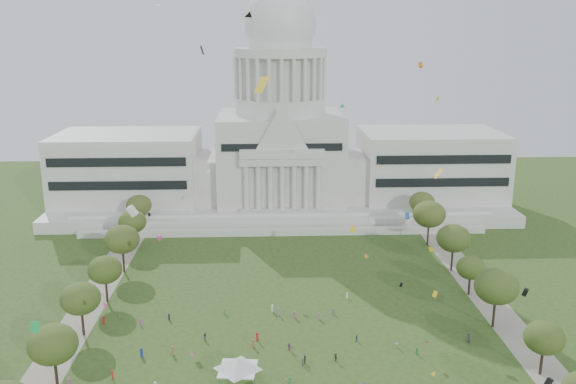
{
  "coord_description": "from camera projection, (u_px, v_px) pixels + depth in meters",
  "views": [
    {
      "loc": [
        -5.86,
        -102.87,
        63.41
      ],
      "look_at": [
        0.0,
        45.0,
        24.0
      ],
      "focal_mm": 38.0,
      "sensor_mm": 36.0,
      "label": 1
    }
  ],
  "objects": [
    {
      "name": "person_0",
      "position": [
        469.0,
        337.0,
        127.77
      ],
      "size": [
        1.13,
        1.18,
        2.03
      ],
      "primitive_type": "imported",
      "rotation": [
        0.0,
        0.0,
        5.38
      ],
      "color": "#4C4C51",
      "rests_on": "ground"
    },
    {
      "name": "person_5",
      "position": [
        289.0,
        347.0,
        124.44
      ],
      "size": [
        1.44,
        1.51,
        1.61
      ],
      "primitive_type": "imported",
      "rotation": [
        0.0,
        0.0,
        2.3
      ],
      "color": "#994C8C",
      "rests_on": "ground"
    },
    {
      "name": "person_3",
      "position": [
        335.0,
        357.0,
        120.28
      ],
      "size": [
        1.08,
        1.23,
        1.7
      ],
      "primitive_type": "imported",
      "rotation": [
        0.0,
        0.0,
        5.29
      ],
      "color": "#26262B",
      "rests_on": "ground"
    },
    {
      "name": "person_2",
      "position": [
        397.0,
        344.0,
        125.46
      ],
      "size": [
        0.96,
        0.74,
        1.75
      ],
      "primitive_type": "imported",
      "rotation": [
        0.0,
        0.0,
        0.28
      ],
      "color": "silver",
      "rests_on": "ground"
    },
    {
      "name": "event_tent",
      "position": [
        238.0,
        363.0,
        112.06
      ],
      "size": [
        10.37,
        10.37,
        5.27
      ],
      "color": "#4C4C4C",
      "rests_on": "ground"
    },
    {
      "name": "capitol",
      "position": [
        280.0,
        148.0,
        219.82
      ],
      "size": [
        160.0,
        64.5,
        91.3
      ],
      "color": "silver",
      "rests_on": "ground"
    },
    {
      "name": "row_tree_r_3",
      "position": [
        471.0,
        268.0,
        149.05
      ],
      "size": [
        7.01,
        7.01,
        9.98
      ],
      "color": "black",
      "rests_on": "ground"
    },
    {
      "name": "row_tree_l_3",
      "position": [
        105.0,
        270.0,
        144.82
      ],
      "size": [
        8.12,
        8.12,
        11.55
      ],
      "color": "black",
      "rests_on": "ground"
    },
    {
      "name": "row_tree_l_2",
      "position": [
        81.0,
        299.0,
        128.67
      ],
      "size": [
        8.42,
        8.42,
        11.97
      ],
      "color": "black",
      "rests_on": "ground"
    },
    {
      "name": "person_8",
      "position": [
        205.0,
        337.0,
        128.4
      ],
      "size": [
        0.98,
        0.79,
        1.75
      ],
      "primitive_type": "imported",
      "rotation": [
        0.0,
        0.0,
        2.77
      ],
      "color": "#4C4C51",
      "rests_on": "ground"
    },
    {
      "name": "kite_swarm",
      "position": [
        308.0,
        216.0,
        115.82
      ],
      "size": [
        77.5,
        98.89,
        63.39
      ],
      "color": "yellow",
      "rests_on": "ground"
    },
    {
      "name": "person_4",
      "position": [
        305.0,
        359.0,
        119.39
      ],
      "size": [
        0.96,
        1.22,
        1.83
      ],
      "primitive_type": "imported",
      "rotation": [
        0.0,
        0.0,
        4.32
      ],
      "color": "#26262B",
      "rests_on": "ground"
    },
    {
      "name": "distant_crowd",
      "position": [
        223.0,
        337.0,
        128.18
      ],
      "size": [
        67.08,
        38.52,
        1.95
      ],
      "color": "#994C8C",
      "rests_on": "ground"
    },
    {
      "name": "row_tree_l_5",
      "position": [
        132.0,
        222.0,
        180.54
      ],
      "size": [
        8.33,
        8.33,
        11.85
      ],
      "color": "black",
      "rests_on": "ground"
    },
    {
      "name": "row_tree_r_1",
      "position": [
        544.0,
        338.0,
        113.99
      ],
      "size": [
        7.58,
        7.58,
        10.78
      ],
      "color": "black",
      "rests_on": "ground"
    },
    {
      "name": "ground",
      "position": [
        297.0,
        374.0,
        115.88
      ],
      "size": [
        400.0,
        400.0,
        0.0
      ],
      "primitive_type": "plane",
      "color": "#2F481B",
      "rests_on": "ground"
    },
    {
      "name": "row_tree_l_1",
      "position": [
        53.0,
        344.0,
        109.02
      ],
      "size": [
        8.86,
        8.86,
        12.59
      ],
      "color": "black",
      "rests_on": "ground"
    },
    {
      "name": "row_tree_r_6",
      "position": [
        422.0,
        202.0,
        200.54
      ],
      "size": [
        8.42,
        8.42,
        11.97
      ],
      "color": "black",
      "rests_on": "ground"
    },
    {
      "name": "row_tree_l_4",
      "position": [
        122.0,
        239.0,
        162.39
      ],
      "size": [
        9.29,
        9.29,
        13.21
      ],
      "color": "black",
      "rests_on": "ground"
    },
    {
      "name": "path_right",
      "position": [
        489.0,
        302.0,
        146.68
      ],
      "size": [
        8.0,
        160.0,
        0.04
      ],
      "primitive_type": "cube",
      "color": "gray",
      "rests_on": "ground"
    },
    {
      "name": "row_tree_r_5",
      "position": [
        429.0,
        214.0,
        182.76
      ],
      "size": [
        9.82,
        9.82,
        13.96
      ],
      "color": "black",
      "rests_on": "ground"
    },
    {
      "name": "row_tree_r_4",
      "position": [
        454.0,
        238.0,
        163.52
      ],
      "size": [
        9.19,
        9.19,
        13.06
      ],
      "color": "black",
      "rests_on": "ground"
    },
    {
      "name": "path_left",
      "position": [
        87.0,
        309.0,
        143.0
      ],
      "size": [
        8.0,
        160.0,
        0.04
      ],
      "primitive_type": "cube",
      "color": "gray",
      "rests_on": "ground"
    },
    {
      "name": "row_tree_r_2",
      "position": [
        496.0,
        286.0,
        131.92
      ],
      "size": [
        9.55,
        9.55,
        13.58
      ],
      "color": "black",
      "rests_on": "ground"
    },
    {
      "name": "person_10",
      "position": [
        357.0,
        338.0,
        127.92
      ],
      "size": [
        0.63,
        0.99,
        1.59
      ],
      "primitive_type": "imported",
      "rotation": [
        0.0,
        0.0,
        1.7
      ],
      "color": "navy",
      "rests_on": "ground"
    },
    {
      "name": "row_tree_l_6",
      "position": [
        139.0,
        205.0,
        198.02
      ],
      "size": [
        8.19,
        8.19,
        11.64
      ],
      "color": "black",
      "rests_on": "ground"
    }
  ]
}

